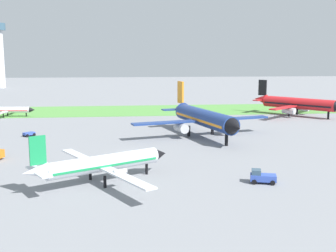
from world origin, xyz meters
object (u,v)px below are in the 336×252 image
(airplane_midfield_jet, at_px, (203,118))
(airplane_parked_jet_far, at_px, (297,104))
(airplane_foreground_turboprop, at_px, (102,163))
(baggage_cart_midfield, at_px, (29,134))
(pushback_tug_near_gate, at_px, (262,177))
(airplane_taxiing_turboprop, at_px, (7,110))
(control_tower, at_px, (0,50))

(airplane_midfield_jet, bearing_deg, airplane_parked_jet_far, 115.86)
(airplane_parked_jet_far, distance_m, airplane_foreground_turboprop, 84.09)
(airplane_midfield_jet, xyz_separation_m, airplane_foreground_turboprop, (-21.01, -33.41, -1.37))
(airplane_parked_jet_far, relative_size, baggage_cart_midfield, 8.30)
(airplane_midfield_jet, bearing_deg, pushback_tug_near_gate, -12.24)
(airplane_midfield_jet, bearing_deg, baggage_cart_midfield, -111.00)
(airplane_taxiing_turboprop, height_order, control_tower, control_tower)
(airplane_foreground_turboprop, distance_m, control_tower, 206.23)
(baggage_cart_midfield, xyz_separation_m, control_tower, (-48.47, 156.61, 21.11))
(airplane_midfield_jet, distance_m, airplane_taxiing_turboprop, 64.19)
(airplane_taxiing_turboprop, xyz_separation_m, baggage_cart_midfield, (13.26, -32.81, -1.57))
(baggage_cart_midfield, bearing_deg, airplane_midfield_jet, -46.91)
(baggage_cart_midfield, bearing_deg, pushback_tug_near_gate, -85.40)
(airplane_taxiing_turboprop, height_order, pushback_tug_near_gate, airplane_taxiing_turboprop)
(airplane_foreground_turboprop, distance_m, baggage_cart_midfield, 41.85)
(airplane_foreground_turboprop, relative_size, pushback_tug_near_gate, 5.93)
(airplane_parked_jet_far, distance_m, airplane_midfield_jet, 45.57)
(airplane_midfield_jet, xyz_separation_m, airplane_taxiing_turboprop, (-52.36, 37.06, -2.07))
(airplane_midfield_jet, relative_size, airplane_foreground_turboprop, 1.39)
(airplane_midfield_jet, height_order, control_tower, control_tower)
(airplane_parked_jet_far, xyz_separation_m, baggage_cart_midfield, (-73.68, -25.43, -3.22))
(pushback_tug_near_gate, bearing_deg, airplane_foreground_turboprop, 9.25)
(pushback_tug_near_gate, bearing_deg, control_tower, -49.80)
(airplane_parked_jet_far, bearing_deg, airplane_midfield_jet, -90.61)
(airplane_taxiing_turboprop, relative_size, airplane_foreground_turboprop, 0.83)
(airplane_taxiing_turboprop, bearing_deg, airplane_foreground_turboprop, -60.25)
(airplane_taxiing_turboprop, height_order, airplane_foreground_turboprop, airplane_foreground_turboprop)
(airplane_midfield_jet, bearing_deg, airplane_taxiing_turboprop, -140.08)
(airplane_parked_jet_far, relative_size, control_tower, 0.66)
(airplane_foreground_turboprop, bearing_deg, pushback_tug_near_gate, -35.83)
(airplane_taxiing_turboprop, distance_m, control_tower, 130.19)
(airplane_midfield_jet, height_order, pushback_tug_near_gate, airplane_midfield_jet)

